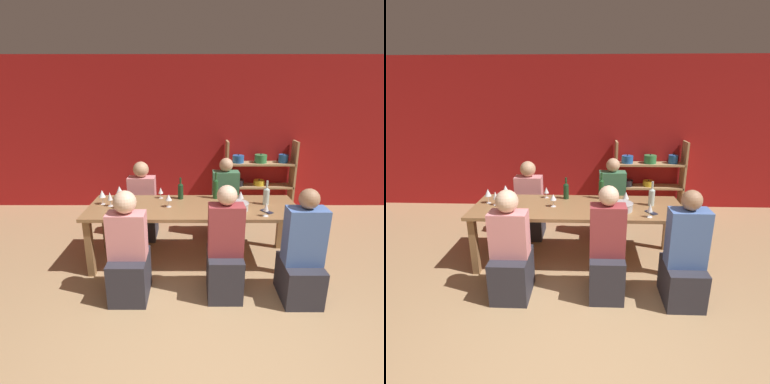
% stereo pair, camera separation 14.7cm
% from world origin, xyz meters
% --- Properties ---
extents(wall_back_red, '(8.80, 0.06, 2.70)m').
position_xyz_m(wall_back_red, '(0.00, 3.83, 1.35)').
color(wall_back_red, '#A31919').
rests_on(wall_back_red, ground_plane).
extents(shelf_unit, '(1.25, 0.30, 1.27)m').
position_xyz_m(shelf_unit, '(1.07, 3.63, 0.57)').
color(shelf_unit, tan).
rests_on(shelf_unit, ground_plane).
extents(dining_table, '(2.57, 0.84, 0.75)m').
position_xyz_m(dining_table, '(-0.12, 1.77, 0.66)').
color(dining_table, olive).
rests_on(dining_table, ground_plane).
extents(mixing_bowl, '(0.26, 0.26, 0.09)m').
position_xyz_m(mixing_bowl, '(0.41, 1.65, 0.80)').
color(mixing_bowl, '#B7BABC').
rests_on(mixing_bowl, dining_table).
extents(wine_bottle_green, '(0.07, 0.07, 0.29)m').
position_xyz_m(wine_bottle_green, '(-0.28, 2.05, 0.86)').
color(wine_bottle_green, '#19381E').
rests_on(wine_bottle_green, dining_table).
extents(wine_bottle_dark, '(0.08, 0.08, 0.30)m').
position_xyz_m(wine_bottle_dark, '(0.79, 1.83, 0.87)').
color(wine_bottle_dark, '#B2C6C1').
rests_on(wine_bottle_dark, dining_table).
extents(wine_bottle_amber, '(0.07, 0.07, 0.35)m').
position_xyz_m(wine_bottle_amber, '(0.18, 2.07, 0.89)').
color(wine_bottle_amber, '#1E4C23').
rests_on(wine_bottle_amber, dining_table).
extents(wine_glass_red_a, '(0.06, 0.06, 0.18)m').
position_xyz_m(wine_glass_red_a, '(-1.13, 1.77, 0.87)').
color(wine_glass_red_a, white).
rests_on(wine_glass_red_a, dining_table).
extents(wine_glass_red_b, '(0.08, 0.08, 0.16)m').
position_xyz_m(wine_glass_red_b, '(0.48, 1.88, 0.86)').
color(wine_glass_red_b, white).
rests_on(wine_glass_red_b, dining_table).
extents(wine_glass_empty_a, '(0.08, 0.08, 0.18)m').
position_xyz_m(wine_glass_empty_a, '(-1.25, 1.84, 0.88)').
color(wine_glass_empty_a, white).
rests_on(wine_glass_empty_a, dining_table).
extents(wine_glass_red_c, '(0.07, 0.07, 0.16)m').
position_xyz_m(wine_glass_red_c, '(0.70, 1.45, 0.85)').
color(wine_glass_red_c, white).
rests_on(wine_glass_red_c, dining_table).
extents(wine_glass_white_a, '(0.08, 0.08, 0.17)m').
position_xyz_m(wine_glass_white_a, '(-1.08, 2.05, 0.87)').
color(wine_glass_white_a, white).
rests_on(wine_glass_white_a, dining_table).
extents(wine_glass_red_d, '(0.06, 0.06, 0.16)m').
position_xyz_m(wine_glass_red_d, '(-1.03, 1.70, 0.86)').
color(wine_glass_red_d, white).
rests_on(wine_glass_red_d, dining_table).
extents(wine_glass_red_e, '(0.08, 0.08, 0.16)m').
position_xyz_m(wine_glass_red_e, '(-0.42, 1.75, 0.86)').
color(wine_glass_red_e, white).
rests_on(wine_glass_red_e, dining_table).
extents(wine_glass_red_f, '(0.07, 0.07, 0.17)m').
position_xyz_m(wine_glass_red_f, '(0.24, 1.71, 0.86)').
color(wine_glass_red_f, white).
rests_on(wine_glass_red_f, dining_table).
extents(wine_glass_white_b, '(0.06, 0.06, 0.14)m').
position_xyz_m(wine_glass_white_b, '(-0.55, 2.07, 0.85)').
color(wine_glass_white_b, white).
rests_on(wine_glass_white_b, dining_table).
extents(cell_phone, '(0.14, 0.16, 0.01)m').
position_xyz_m(cell_phone, '(0.74, 1.58, 0.75)').
color(cell_phone, '#1E2338').
rests_on(cell_phone, dining_table).
extents(person_near_a, '(0.36, 0.44, 1.22)m').
position_xyz_m(person_near_a, '(0.21, 1.08, 0.46)').
color(person_near_a, '#2D2D38').
rests_on(person_near_a, ground_plane).
extents(person_far_a, '(0.39, 0.49, 1.15)m').
position_xyz_m(person_far_a, '(-0.86, 2.48, 0.43)').
color(person_far_a, '#2D2D38').
rests_on(person_far_a, ground_plane).
extents(person_near_b, '(0.38, 0.48, 1.21)m').
position_xyz_m(person_near_b, '(0.98, 1.02, 0.44)').
color(person_near_b, '#2D2D38').
rests_on(person_near_b, ground_plane).
extents(person_far_b, '(0.38, 0.47, 1.20)m').
position_xyz_m(person_far_b, '(0.35, 2.50, 0.44)').
color(person_far_b, '#2D2D38').
rests_on(person_far_b, ground_plane).
extents(person_near_c, '(0.38, 0.48, 1.18)m').
position_xyz_m(person_near_c, '(-0.79, 1.05, 0.44)').
color(person_near_c, '#2D2D38').
rests_on(person_near_c, ground_plane).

